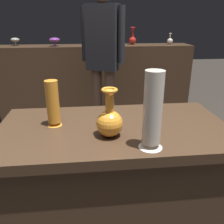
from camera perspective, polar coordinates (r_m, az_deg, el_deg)
The scene contains 11 objects.
display_plinth at distance 1.47m, azimuth 0.46°, elevation -17.58°, with size 1.20×0.64×0.80m.
back_display_shelf at distance 3.44m, azimuth -3.81°, elevation 7.21°, with size 2.60×0.40×0.99m.
vase_centerpiece at distance 1.13m, azimuth -0.57°, elevation -2.10°, with size 0.13×0.13×0.23m.
vase_tall_behind at distance 1.26m, azimuth -13.79°, elevation 1.85°, with size 0.08×0.08×0.24m.
vase_left_accent at distance 1.01m, azimuth 9.54°, elevation -0.16°, with size 0.10×0.10×0.34m.
shelf_vase_right at distance 3.49m, azimuth 4.84°, elevation 16.78°, with size 0.10×0.10×0.23m.
shelf_vase_left at distance 3.31m, azimuth -13.41°, elevation 16.22°, with size 0.14×0.14×0.11m.
shelf_vase_center at distance 3.36m, azimuth -4.06°, elevation 16.40°, with size 0.09×0.09×0.17m.
shelf_vase_far_left at distance 3.52m, azimuth -21.92°, elevation 15.50°, with size 0.11×0.11×0.10m.
shelf_vase_far_right at distance 3.58m, azimuth 13.50°, elevation 16.05°, with size 0.08×0.08×0.15m.
visitor_center_back at distance 2.59m, azimuth -2.18°, elevation 13.43°, with size 0.43×0.30×1.65m.
Camera 1 is at (-0.13, -1.14, 1.32)m, focal length 38.74 mm.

